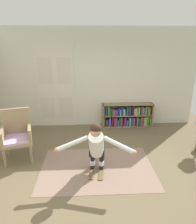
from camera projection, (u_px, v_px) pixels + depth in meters
The scene contains 8 objects.
ground_plane at pixel (102, 172), 4.03m from camera, with size 7.20×7.20×0.00m, color brown.
back_wall at pixel (96, 78), 6.03m from camera, with size 6.00×0.10×2.90m, color beige.
double_door at pixel (56, 87), 5.99m from camera, with size 1.22×0.05×2.45m.
rug at pixel (97, 168), 4.18m from camera, with size 2.29×1.60×0.01m, color #886C5D.
bookshelf at pixel (127, 116), 6.24m from camera, with size 1.55×0.30×0.71m.
wicker_chair at pixel (17, 134), 4.39m from camera, with size 0.73×0.73×1.10m.
skis_pair at pixel (97, 166), 4.20m from camera, with size 0.37×0.87×0.07m.
person_skier at pixel (96, 144), 3.79m from camera, with size 1.42×0.74×1.05m.
Camera 1 is at (-0.25, -3.43, 2.43)m, focal length 32.53 mm.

